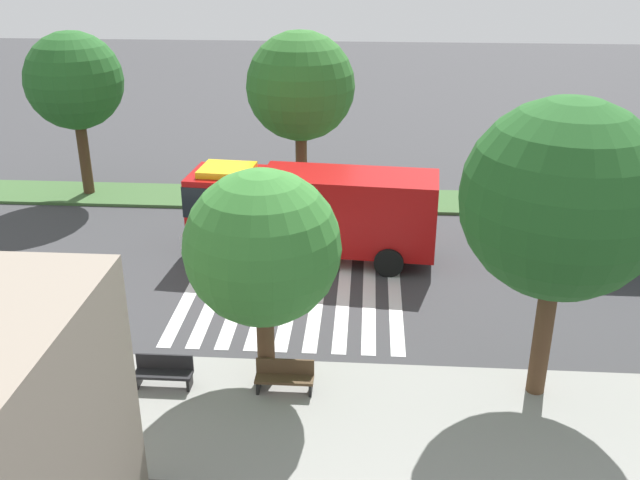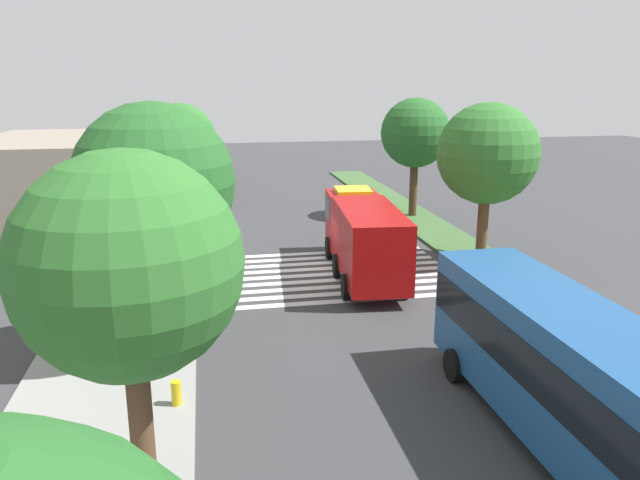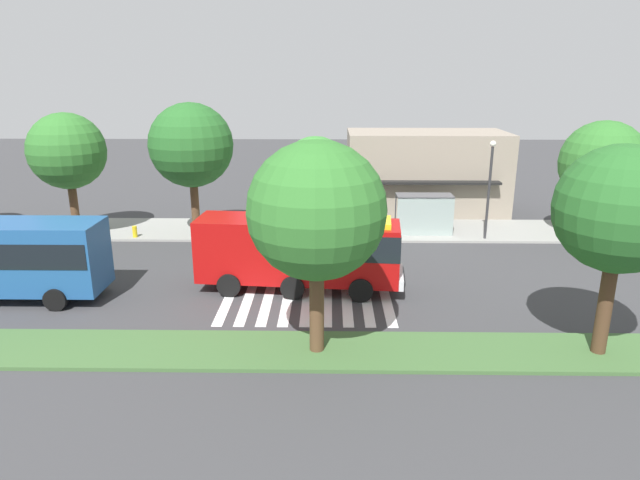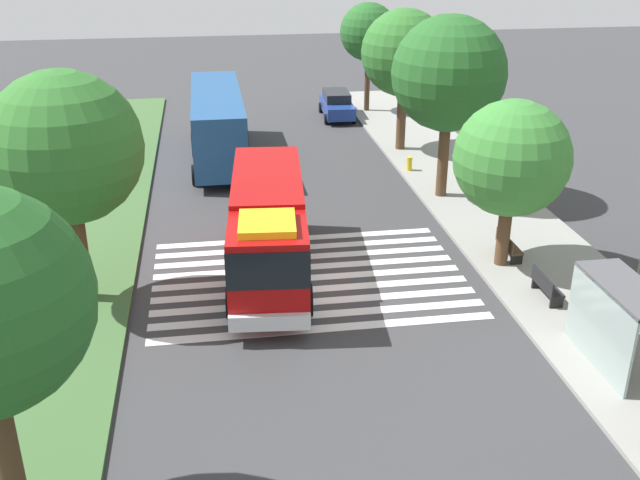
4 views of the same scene
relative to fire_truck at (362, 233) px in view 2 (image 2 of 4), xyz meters
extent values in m
plane|color=#38383A|center=(0.79, 1.41, -1.99)|extent=(120.00, 120.00, 0.00)
cube|color=gray|center=(0.79, 10.18, -1.92)|extent=(60.00, 5.14, 0.14)
cube|color=#3D6033|center=(0.79, -6.29, -1.92)|extent=(60.00, 3.00, 0.14)
cube|color=silver|center=(-3.44, 1.41, -1.98)|extent=(0.45, 11.16, 0.01)
cube|color=silver|center=(-2.54, 1.41, -1.98)|extent=(0.45, 11.16, 0.01)
cube|color=silver|center=(-1.64, 1.41, -1.98)|extent=(0.45, 11.16, 0.01)
cube|color=silver|center=(-0.74, 1.41, -1.98)|extent=(0.45, 11.16, 0.01)
cube|color=silver|center=(0.16, 1.41, -1.98)|extent=(0.45, 11.16, 0.01)
cube|color=silver|center=(1.06, 1.41, -1.98)|extent=(0.45, 11.16, 0.01)
cube|color=silver|center=(1.96, 1.41, -1.98)|extent=(0.45, 11.16, 0.01)
cube|color=silver|center=(2.86, 1.41, -1.98)|extent=(0.45, 11.16, 0.01)
cube|color=silver|center=(3.76, 1.41, -1.98)|extent=(0.45, 11.16, 0.01)
cube|color=#A50C0C|center=(2.97, -0.25, -0.07)|extent=(3.02, 2.72, 2.73)
cube|color=#A50C0C|center=(-1.70, 0.15, 0.01)|extent=(6.76, 3.04, 2.90)
cube|color=black|center=(3.39, -0.29, 0.48)|extent=(2.23, 2.68, 1.20)
cube|color=silver|center=(4.48, -0.38, -1.19)|extent=(0.45, 2.50, 0.50)
cube|color=yellow|center=(2.97, -0.25, 1.42)|extent=(2.11, 1.90, 0.24)
cylinder|color=black|center=(2.80, 1.01, -1.44)|extent=(1.12, 0.39, 1.10)
cylinder|color=black|center=(2.59, -1.47, -1.44)|extent=(1.12, 0.39, 1.10)
cylinder|color=black|center=(-3.23, 1.52, -1.44)|extent=(1.12, 0.39, 1.10)
cylinder|color=black|center=(-3.45, -0.95, -1.44)|extent=(1.12, 0.39, 1.10)
cylinder|color=black|center=(-0.29, 1.27, -1.44)|extent=(1.12, 0.39, 1.10)
cylinder|color=black|center=(-0.50, -1.21, -1.44)|extent=(1.12, 0.39, 1.10)
cube|color=#720505|center=(24.49, 6.41, -1.25)|extent=(4.60, 1.88, 0.84)
cube|color=black|center=(24.27, 6.42, -0.53)|extent=(2.58, 1.63, 0.59)
cylinder|color=black|center=(26.02, 7.30, -1.67)|extent=(0.64, 0.23, 0.64)
cylinder|color=black|center=(25.99, 5.48, -1.67)|extent=(0.64, 0.23, 0.64)
cylinder|color=black|center=(23.00, 7.34, -1.67)|extent=(0.64, 0.23, 0.64)
cylinder|color=black|center=(22.97, 5.53, -1.67)|extent=(0.64, 0.23, 0.64)
cube|color=black|center=(31.46, 6.41, -1.27)|extent=(4.78, 2.09, 0.79)
cube|color=black|center=(31.22, 6.40, -0.55)|extent=(2.71, 1.75, 0.65)
cylinder|color=black|center=(32.94, 7.41, -1.67)|extent=(0.65, 0.26, 0.64)
cylinder|color=black|center=(33.05, 5.60, -1.67)|extent=(0.65, 0.26, 0.64)
cylinder|color=black|center=(29.86, 7.23, -1.67)|extent=(0.65, 0.26, 0.64)
cylinder|color=black|center=(29.97, 5.41, -1.67)|extent=(0.65, 0.26, 0.64)
cube|color=navy|center=(-14.64, -1.38, 0.07)|extent=(11.24, 2.57, 3.12)
cube|color=black|center=(-14.64, -1.38, 0.45)|extent=(11.01, 2.62, 1.12)
cylinder|color=black|center=(-10.71, -2.65, -1.49)|extent=(1.00, 0.30, 1.00)
cylinder|color=black|center=(-10.71, -0.10, -1.49)|extent=(1.00, 0.30, 1.00)
cube|color=#4C4C51|center=(7.11, 9.41, 0.55)|extent=(3.50, 1.40, 0.12)
cube|color=#8C9E99|center=(7.11, 8.75, -0.65)|extent=(3.50, 0.08, 2.40)
cylinder|color=#333338|center=(5.41, 10.06, -0.65)|extent=(0.08, 0.08, 2.40)
cylinder|color=#333338|center=(8.81, 10.06, -0.65)|extent=(0.08, 0.08, 2.40)
cube|color=black|center=(3.11, 9.16, -1.44)|extent=(1.60, 0.50, 0.08)
cube|color=black|center=(3.11, 8.94, -1.17)|extent=(1.60, 0.06, 0.45)
cube|color=black|center=(2.39, 9.16, -1.66)|extent=(0.08, 0.45, 0.37)
cube|color=black|center=(3.83, 9.16, -1.66)|extent=(0.08, 0.45, 0.37)
cube|color=#4C3823|center=(-0.25, 9.16, -1.44)|extent=(1.60, 0.50, 0.08)
cube|color=#4C3823|center=(-0.25, 8.94, -1.17)|extent=(1.60, 0.06, 0.45)
cube|color=black|center=(-0.97, 9.16, -1.66)|extent=(0.08, 0.45, 0.37)
cube|color=black|center=(0.47, 9.16, -1.66)|extent=(0.08, 0.45, 0.37)
cylinder|color=#2D2D30|center=(10.73, 8.21, 0.95)|extent=(0.16, 0.16, 5.59)
sphere|color=white|center=(10.73, 8.21, 3.93)|extent=(0.36, 0.36, 0.36)
cube|color=gray|center=(8.14, 15.57, 0.94)|extent=(11.27, 5.64, 5.85)
cube|color=black|center=(8.14, 12.35, 0.81)|extent=(9.02, 0.80, 0.16)
cylinder|color=#513823|center=(-14.65, 8.61, -0.03)|extent=(0.51, 0.51, 3.64)
sphere|color=#2D6B28|center=(-14.65, 8.61, 3.40)|extent=(4.58, 4.58, 4.58)
cylinder|color=#513823|center=(-7.12, 8.61, 0.08)|extent=(0.49, 0.49, 3.85)
sphere|color=#235B23|center=(-7.12, 8.61, 3.76)|extent=(5.04, 5.04, 5.04)
cylinder|color=#513823|center=(0.32, 8.61, -0.53)|extent=(0.48, 0.48, 2.64)
sphere|color=#387F33|center=(0.32, 8.61, 2.24)|extent=(4.14, 4.14, 4.14)
cylinder|color=#513823|center=(17.44, 8.61, -0.42)|extent=(0.31, 0.31, 2.86)
sphere|color=#2D6B28|center=(17.44, 8.61, 2.76)|extent=(5.01, 5.01, 5.01)
cylinder|color=#513823|center=(0.72, -6.29, -0.06)|extent=(0.53, 0.53, 3.57)
sphere|color=#2D6B28|center=(0.72, -6.29, 3.42)|extent=(4.86, 4.86, 4.86)
cylinder|color=#47301E|center=(11.02, -6.29, 0.07)|extent=(0.51, 0.51, 3.82)
sphere|color=#235B23|center=(11.02, -6.29, 3.53)|extent=(4.42, 4.42, 4.42)
cylinder|color=gold|center=(-10.85, 8.11, -1.50)|extent=(0.28, 0.28, 0.70)
camera|label=1|loc=(-2.34, 25.32, 9.81)|focal=40.01mm
camera|label=2|loc=(-26.59, 7.05, 6.95)|focal=34.38mm
camera|label=3|loc=(1.14, -24.92, 8.00)|focal=31.45mm
camera|label=4|loc=(23.76, -1.82, 10.05)|focal=41.34mm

